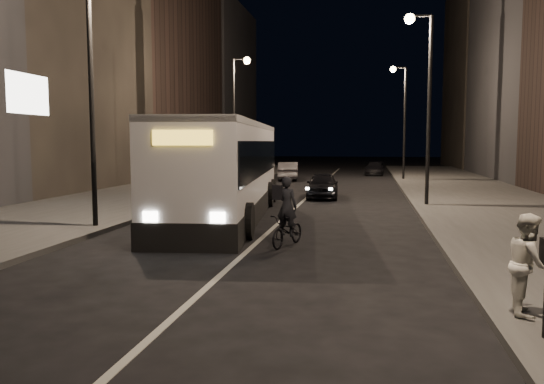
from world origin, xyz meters
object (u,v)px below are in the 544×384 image
at_px(car_mid, 288,171).
at_px(streetlight_right_mid, 423,83).
at_px(city_bus, 225,166).
at_px(pedestrian_woman, 528,264).
at_px(streetlight_right_far, 401,107).
at_px(streetlight_left_near, 98,62).
at_px(cyclist_on_bicycle, 288,223).
at_px(car_far, 375,168).
at_px(car_near, 323,185).
at_px(streetlight_left_far, 238,103).

bearing_deg(car_mid, streetlight_right_mid, 110.68).
height_order(city_bus, pedestrian_woman, city_bus).
relative_size(streetlight_right_mid, streetlight_right_far, 1.00).
height_order(streetlight_left_near, cyclist_on_bicycle, streetlight_left_near).
bearing_deg(car_far, cyclist_on_bicycle, -91.77).
bearing_deg(car_near, streetlight_left_far, 129.09).
bearing_deg(city_bus, car_mid, 85.54).
height_order(streetlight_right_far, streetlight_left_far, same).
xyz_separation_m(streetlight_left_near, car_far, (8.93, 30.72, -4.79)).
xyz_separation_m(streetlight_left_near, streetlight_left_far, (0.00, 18.00, 0.00)).
relative_size(streetlight_right_mid, car_far, 2.08).
height_order(streetlight_right_far, car_mid, streetlight_right_far).
height_order(cyclist_on_bicycle, pedestrian_woman, cyclist_on_bicycle).
xyz_separation_m(streetlight_left_far, pedestrian_woman, (10.93, -24.95, -4.40)).
bearing_deg(city_bus, streetlight_right_mid, 23.22).
distance_m(streetlight_left_far, city_bus, 14.98).
height_order(streetlight_right_mid, cyclist_on_bicycle, streetlight_right_mid).
distance_m(streetlight_right_far, cyclist_on_bicycle, 26.34).
xyz_separation_m(pedestrian_woman, car_mid, (-8.40, 30.21, -0.29)).
distance_m(streetlight_right_far, car_near, 14.36).
xyz_separation_m(pedestrian_woman, car_far, (-2.00, 37.67, -0.39)).
relative_size(city_bus, car_near, 3.50).
relative_size(streetlight_left_near, cyclist_on_bicycle, 4.18).
bearing_deg(city_bus, car_near, 61.68).
distance_m(streetlight_left_near, pedestrian_woman, 13.68).
bearing_deg(cyclist_on_bicycle, streetlight_left_near, -175.38).
distance_m(streetlight_right_mid, car_far, 23.29).
xyz_separation_m(streetlight_right_far, streetlight_left_near, (-10.66, -24.00, 0.00)).
bearing_deg(streetlight_left_far, streetlight_left_near, -90.00).
xyz_separation_m(streetlight_right_mid, streetlight_left_near, (-10.66, -8.00, 0.00)).
distance_m(streetlight_right_far, car_far, 8.43).
height_order(streetlight_right_mid, car_mid, streetlight_right_mid).
bearing_deg(streetlight_right_far, pedestrian_woman, -89.50).
distance_m(pedestrian_woman, car_far, 37.73).
bearing_deg(streetlight_right_mid, city_bus, -150.72).
height_order(streetlight_right_mid, streetlight_left_far, same).
bearing_deg(car_near, pedestrian_woman, -78.19).
relative_size(city_bus, car_mid, 3.28).
relative_size(streetlight_right_mid, pedestrian_woman, 5.06).
height_order(city_bus, cyclist_on_bicycle, city_bus).
bearing_deg(streetlight_left_near, pedestrian_woman, -32.45).
xyz_separation_m(car_near, car_far, (2.80, 19.51, -0.09)).
bearing_deg(streetlight_right_mid, car_far, 94.36).
distance_m(car_mid, car_far, 9.84).
relative_size(streetlight_left_near, streetlight_left_far, 1.00).
bearing_deg(streetlight_left_far, streetlight_right_far, 29.36).
bearing_deg(streetlight_left_near, cyclist_on_bicycle, -13.77).
bearing_deg(streetlight_left_far, streetlight_right_mid, -43.16).
height_order(streetlight_right_far, car_far, streetlight_right_far).
relative_size(streetlight_left_far, car_near, 2.12).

